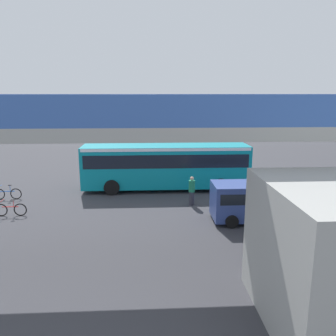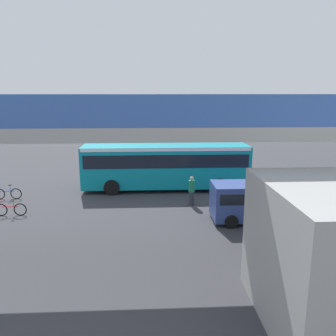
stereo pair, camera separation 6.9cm
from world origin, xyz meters
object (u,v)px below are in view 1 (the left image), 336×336
(city_bus, at_px, (166,163))
(bicycle_blue, at_px, (8,194))
(bicycle_red, at_px, (11,210))
(parked_van, at_px, (258,199))
(pedestrian, at_px, (192,191))
(traffic_sign, at_px, (243,151))

(city_bus, bearing_deg, bicycle_blue, 10.42)
(bicycle_red, bearing_deg, parked_van, 174.16)
(bicycle_blue, xyz_separation_m, bicycle_red, (-1.39, 3.12, 0.00))
(city_bus, bearing_deg, pedestrian, 110.95)
(parked_van, distance_m, traffic_sign, 11.27)
(parked_van, relative_size, traffic_sign, 1.71)
(city_bus, relative_size, pedestrian, 6.44)
(pedestrian, relative_size, traffic_sign, 0.64)
(city_bus, xyz_separation_m, bicycle_red, (8.85, 5.01, -1.51))
(parked_van, relative_size, bicycle_blue, 2.71)
(city_bus, xyz_separation_m, parked_van, (-4.58, 6.38, -0.70))
(city_bus, relative_size, bicycle_blue, 6.52)
(bicycle_red, xyz_separation_m, traffic_sign, (-15.65, -9.66, 1.52))
(parked_van, height_order, bicycle_blue, parked_van)
(bicycle_blue, bearing_deg, traffic_sign, -159.03)
(pedestrian, bearing_deg, parked_van, 139.37)
(city_bus, xyz_separation_m, bicycle_blue, (10.25, 1.88, -1.51))
(parked_van, distance_m, bicycle_blue, 15.51)
(pedestrian, height_order, traffic_sign, traffic_sign)
(traffic_sign, bearing_deg, pedestrian, 56.99)
(bicycle_red, relative_size, pedestrian, 0.99)
(bicycle_red, relative_size, traffic_sign, 0.63)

